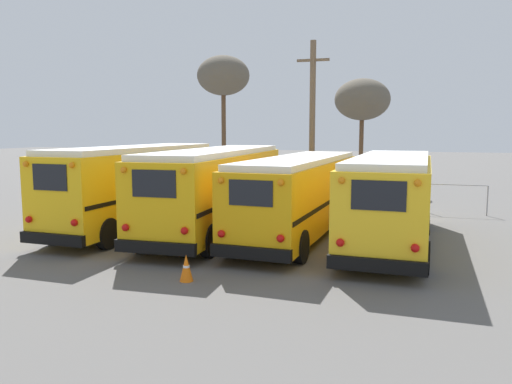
# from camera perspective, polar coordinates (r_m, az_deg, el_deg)

# --- Properties ---
(ground_plane) EXTENTS (160.00, 160.00, 0.00)m
(ground_plane) POSITION_cam_1_polar(r_m,az_deg,el_deg) (18.68, -0.49, -5.12)
(ground_plane) COLOR #5B5956
(school_bus_0) EXTENTS (2.61, 10.04, 3.31)m
(school_bus_0) POSITION_cam_1_polar(r_m,az_deg,el_deg) (20.71, -13.43, 0.94)
(school_bus_0) COLOR yellow
(school_bus_0) RESTS_ON ground
(school_bus_1) EXTENTS (3.03, 11.04, 3.22)m
(school_bus_1) POSITION_cam_1_polar(r_m,az_deg,el_deg) (19.60, -4.46, 0.65)
(school_bus_1) COLOR #EAAA0F
(school_bus_1) RESTS_ON ground
(school_bus_2) EXTENTS (2.90, 10.65, 2.96)m
(school_bus_2) POSITION_cam_1_polar(r_m,az_deg,el_deg) (18.74, 5.10, -0.07)
(school_bus_2) COLOR #E5A00C
(school_bus_2) RESTS_ON ground
(school_bus_3) EXTENTS (2.79, 9.76, 3.08)m
(school_bus_3) POSITION_cam_1_polar(r_m,az_deg,el_deg) (17.74, 15.19, -0.54)
(school_bus_3) COLOR yellow
(school_bus_3) RESTS_ON ground
(utility_pole) EXTENTS (1.80, 0.33, 8.82)m
(utility_pole) POSITION_cam_1_polar(r_m,az_deg,el_deg) (28.13, 6.45, 8.22)
(utility_pole) COLOR brown
(utility_pole) RESTS_ON ground
(bare_tree_0) EXTENTS (3.76, 3.76, 9.25)m
(bare_tree_0) POSITION_cam_1_polar(r_m,az_deg,el_deg) (36.70, -3.76, 13.03)
(bare_tree_0) COLOR brown
(bare_tree_0) RESTS_ON ground
(bare_tree_1) EXTENTS (3.62, 3.62, 7.31)m
(bare_tree_1) POSITION_cam_1_polar(r_m,az_deg,el_deg) (34.00, 12.06, 10.24)
(bare_tree_1) COLOR brown
(bare_tree_1) RESTS_ON ground
(fence_line) EXTENTS (18.00, 0.06, 1.42)m
(fence_line) POSITION_cam_1_polar(r_m,az_deg,el_deg) (25.80, 4.81, 0.47)
(fence_line) COLOR #939399
(fence_line) RESTS_ON ground
(traffic_cone) EXTENTS (0.36, 0.36, 0.71)m
(traffic_cone) POSITION_cam_1_polar(r_m,az_deg,el_deg) (13.34, -7.97, -8.58)
(traffic_cone) COLOR orange
(traffic_cone) RESTS_ON ground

